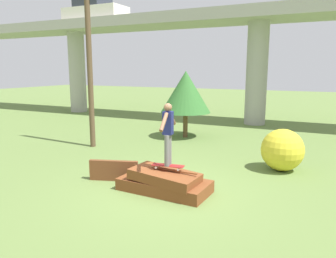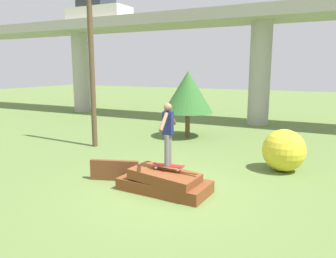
{
  "view_description": "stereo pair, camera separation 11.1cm",
  "coord_description": "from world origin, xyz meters",
  "px_view_note": "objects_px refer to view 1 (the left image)",
  "views": [
    {
      "loc": [
        3.4,
        -6.82,
        2.96
      ],
      "look_at": [
        0.1,
        0.0,
        1.55
      ],
      "focal_mm": 35.0,
      "sensor_mm": 36.0,
      "label": 1
    },
    {
      "loc": [
        3.5,
        -6.77,
        2.96
      ],
      "look_at": [
        0.1,
        0.0,
        1.55
      ],
      "focal_mm": 35.0,
      "sensor_mm": 36.0,
      "label": 2
    }
  ],
  "objects_px": {
    "bush_yellow_flowering": "(282,150)",
    "tree_behind_left": "(186,92)",
    "skateboard": "(168,166)",
    "skater": "(168,130)",
    "car_on_overpass_right": "(95,11)",
    "utility_pole": "(89,52)"
  },
  "relations": [
    {
      "from": "bush_yellow_flowering",
      "to": "tree_behind_left",
      "type": "bearing_deg",
      "value": 144.41
    },
    {
      "from": "skateboard",
      "to": "skater",
      "type": "height_order",
      "value": "skater"
    },
    {
      "from": "skateboard",
      "to": "tree_behind_left",
      "type": "distance_m",
      "value": 6.63
    },
    {
      "from": "tree_behind_left",
      "to": "skateboard",
      "type": "bearing_deg",
      "value": -70.87
    },
    {
      "from": "car_on_overpass_right",
      "to": "tree_behind_left",
      "type": "bearing_deg",
      "value": -29.17
    },
    {
      "from": "skateboard",
      "to": "utility_pole",
      "type": "distance_m",
      "value": 6.24
    },
    {
      "from": "car_on_overpass_right",
      "to": "utility_pole",
      "type": "bearing_deg",
      "value": -53.61
    },
    {
      "from": "car_on_overpass_right",
      "to": "skater",
      "type": "bearing_deg",
      "value": -46.0
    },
    {
      "from": "car_on_overpass_right",
      "to": "tree_behind_left",
      "type": "height_order",
      "value": "car_on_overpass_right"
    },
    {
      "from": "skateboard",
      "to": "tree_behind_left",
      "type": "xyz_separation_m",
      "value": [
        -2.13,
        6.14,
        1.31
      ]
    },
    {
      "from": "skater",
      "to": "utility_pole",
      "type": "distance_m",
      "value": 5.89
    },
    {
      "from": "skateboard",
      "to": "utility_pole",
      "type": "height_order",
      "value": "utility_pole"
    },
    {
      "from": "car_on_overpass_right",
      "to": "tree_behind_left",
      "type": "relative_size",
      "value": 1.41
    },
    {
      "from": "skateboard",
      "to": "car_on_overpass_right",
      "type": "bearing_deg",
      "value": 134.0
    },
    {
      "from": "skateboard",
      "to": "car_on_overpass_right",
      "type": "xyz_separation_m",
      "value": [
        -10.37,
        10.74,
        5.91
      ]
    },
    {
      "from": "utility_pole",
      "to": "tree_behind_left",
      "type": "relative_size",
      "value": 2.4
    },
    {
      "from": "tree_behind_left",
      "to": "bush_yellow_flowering",
      "type": "relative_size",
      "value": 2.32
    },
    {
      "from": "car_on_overpass_right",
      "to": "utility_pole",
      "type": "distance_m",
      "value": 10.1
    },
    {
      "from": "car_on_overpass_right",
      "to": "skateboard",
      "type": "bearing_deg",
      "value": -46.0
    },
    {
      "from": "car_on_overpass_right",
      "to": "bush_yellow_flowering",
      "type": "bearing_deg",
      "value": -31.51
    },
    {
      "from": "skateboard",
      "to": "car_on_overpass_right",
      "type": "distance_m",
      "value": 16.06
    },
    {
      "from": "car_on_overpass_right",
      "to": "utility_pole",
      "type": "relative_size",
      "value": 0.59
    }
  ]
}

